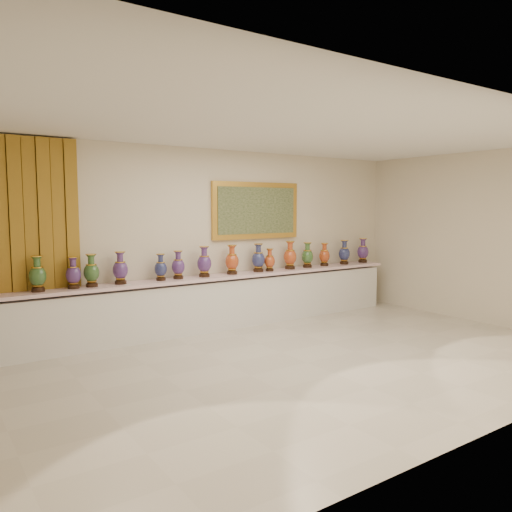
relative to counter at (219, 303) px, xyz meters
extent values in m
plane|color=beige|center=(0.00, -2.27, -0.44)|extent=(8.00, 8.00, 0.00)
plane|color=beige|center=(0.00, 0.23, 1.06)|extent=(8.00, 0.00, 8.00)
plane|color=beige|center=(4.00, -2.27, 1.06)|extent=(0.00, 5.00, 5.00)
plane|color=white|center=(0.00, -2.27, 2.56)|extent=(8.00, 8.00, 0.00)
cube|color=#BF8A29|center=(-3.03, 0.17, 1.06)|extent=(1.64, 0.14, 2.95)
cube|color=gold|center=(0.88, 0.19, 1.53)|extent=(1.80, 0.06, 1.00)
cube|color=#22371B|center=(0.88, 0.16, 1.53)|extent=(1.62, 0.02, 0.82)
cube|color=white|center=(0.00, 0.00, -0.03)|extent=(7.20, 0.42, 0.81)
cube|color=white|center=(0.00, -0.02, 0.44)|extent=(7.28, 0.48, 0.05)
cylinder|color=black|center=(-2.83, -0.02, 0.49)|extent=(0.17, 0.17, 0.05)
cone|color=gold|center=(-2.83, -0.02, 0.54)|extent=(0.15, 0.15, 0.03)
ellipsoid|color=black|center=(-2.83, -0.02, 0.68)|extent=(0.29, 0.29, 0.28)
cylinder|color=gold|center=(-2.83, -0.02, 0.79)|extent=(0.15, 0.15, 0.01)
cylinder|color=black|center=(-2.83, -0.02, 0.86)|extent=(0.09, 0.09, 0.10)
cone|color=black|center=(-2.83, -0.02, 0.93)|extent=(0.15, 0.15, 0.04)
cylinder|color=gold|center=(-2.83, -0.02, 0.94)|extent=(0.16, 0.16, 0.01)
cylinder|color=black|center=(-2.36, -0.02, 0.49)|extent=(0.16, 0.16, 0.04)
cone|color=gold|center=(-2.36, -0.02, 0.53)|extent=(0.14, 0.14, 0.03)
ellipsoid|color=#211248|center=(-2.36, -0.02, 0.66)|extent=(0.21, 0.21, 0.26)
cylinder|color=gold|center=(-2.36, -0.02, 0.77)|extent=(0.14, 0.14, 0.01)
cylinder|color=#211248|center=(-2.36, -0.02, 0.82)|extent=(0.08, 0.08, 0.09)
cone|color=#211248|center=(-2.36, -0.02, 0.89)|extent=(0.14, 0.14, 0.03)
cylinder|color=gold|center=(-2.36, -0.02, 0.91)|extent=(0.15, 0.15, 0.01)
cylinder|color=black|center=(-2.11, -0.01, 0.49)|extent=(0.17, 0.17, 0.05)
cone|color=gold|center=(-2.11, -0.01, 0.54)|extent=(0.15, 0.15, 0.03)
ellipsoid|color=black|center=(-2.11, -0.01, 0.67)|extent=(0.22, 0.22, 0.27)
cylinder|color=gold|center=(-2.11, -0.01, 0.78)|extent=(0.15, 0.15, 0.01)
cylinder|color=black|center=(-2.11, -0.01, 0.84)|extent=(0.09, 0.09, 0.10)
cone|color=black|center=(-2.11, -0.01, 0.91)|extent=(0.15, 0.15, 0.04)
cylinder|color=gold|center=(-2.11, -0.01, 0.93)|extent=(0.15, 0.15, 0.01)
cylinder|color=black|center=(-1.68, 0.00, 0.49)|extent=(0.17, 0.17, 0.05)
cone|color=gold|center=(-1.68, 0.00, 0.54)|extent=(0.15, 0.15, 0.03)
ellipsoid|color=#211248|center=(-1.68, 0.00, 0.67)|extent=(0.28, 0.28, 0.28)
cylinder|color=gold|center=(-1.68, 0.00, 0.79)|extent=(0.15, 0.15, 0.01)
cylinder|color=#211248|center=(-1.68, 0.00, 0.85)|extent=(0.09, 0.09, 0.10)
cone|color=#211248|center=(-1.68, 0.00, 0.92)|extent=(0.15, 0.15, 0.04)
cylinder|color=gold|center=(-1.68, 0.00, 0.94)|extent=(0.16, 0.16, 0.01)
cylinder|color=black|center=(-1.04, 0.00, 0.48)|extent=(0.15, 0.15, 0.04)
cone|color=gold|center=(-1.04, 0.00, 0.53)|extent=(0.13, 0.13, 0.03)
ellipsoid|color=#0D133A|center=(-1.04, 0.00, 0.64)|extent=(0.25, 0.25, 0.24)
cylinder|color=gold|center=(-1.04, 0.00, 0.75)|extent=(0.13, 0.13, 0.01)
cylinder|color=#0D133A|center=(-1.04, 0.00, 0.80)|extent=(0.08, 0.08, 0.09)
cone|color=#0D133A|center=(-1.04, 0.00, 0.86)|extent=(0.13, 0.13, 0.03)
cylinder|color=gold|center=(-1.04, 0.00, 0.87)|extent=(0.14, 0.14, 0.01)
cylinder|color=black|center=(-0.74, 0.02, 0.49)|extent=(0.16, 0.16, 0.04)
cone|color=gold|center=(-0.74, 0.02, 0.53)|extent=(0.14, 0.14, 0.03)
ellipsoid|color=#211248|center=(-0.74, 0.02, 0.66)|extent=(0.26, 0.26, 0.26)
cylinder|color=gold|center=(-0.74, 0.02, 0.77)|extent=(0.14, 0.14, 0.01)
cylinder|color=#211248|center=(-0.74, 0.02, 0.82)|extent=(0.08, 0.08, 0.09)
cone|color=#211248|center=(-0.74, 0.02, 0.89)|extent=(0.14, 0.14, 0.03)
cylinder|color=gold|center=(-0.74, 0.02, 0.91)|extent=(0.15, 0.15, 0.01)
cylinder|color=black|center=(-0.30, -0.03, 0.49)|extent=(0.18, 0.18, 0.05)
cone|color=gold|center=(-0.30, -0.03, 0.54)|extent=(0.15, 0.15, 0.03)
ellipsoid|color=#211248|center=(-0.30, -0.03, 0.68)|extent=(0.24, 0.24, 0.29)
cylinder|color=gold|center=(-0.30, -0.03, 0.80)|extent=(0.16, 0.16, 0.01)
cylinder|color=#211248|center=(-0.30, -0.03, 0.87)|extent=(0.09, 0.09, 0.11)
cone|color=#211248|center=(-0.30, -0.03, 0.94)|extent=(0.16, 0.16, 0.04)
cylinder|color=gold|center=(-0.30, -0.03, 0.96)|extent=(0.16, 0.16, 0.01)
cylinder|color=black|center=(0.25, -0.01, 0.49)|extent=(0.18, 0.18, 0.05)
cone|color=gold|center=(0.25, -0.01, 0.54)|extent=(0.15, 0.15, 0.03)
ellipsoid|color=maroon|center=(0.25, -0.01, 0.68)|extent=(0.26, 0.26, 0.29)
cylinder|color=gold|center=(0.25, -0.01, 0.80)|extent=(0.16, 0.16, 0.01)
cylinder|color=maroon|center=(0.25, -0.01, 0.86)|extent=(0.09, 0.09, 0.10)
cone|color=maroon|center=(0.25, -0.01, 0.94)|extent=(0.16, 0.16, 0.04)
cylinder|color=gold|center=(0.25, -0.01, 0.96)|extent=(0.16, 0.16, 0.01)
cylinder|color=black|center=(0.79, 0.00, 0.49)|extent=(0.18, 0.18, 0.05)
cone|color=gold|center=(0.79, 0.00, 0.54)|extent=(0.15, 0.15, 0.03)
ellipsoid|color=#0D133A|center=(0.79, 0.00, 0.68)|extent=(0.30, 0.30, 0.29)
cylinder|color=gold|center=(0.79, 0.00, 0.80)|extent=(0.16, 0.16, 0.01)
cylinder|color=#0D133A|center=(0.79, 0.00, 0.86)|extent=(0.09, 0.09, 0.10)
cone|color=#0D133A|center=(0.79, 0.00, 0.94)|extent=(0.16, 0.16, 0.04)
cylinder|color=gold|center=(0.79, 0.00, 0.95)|extent=(0.16, 0.16, 0.01)
cylinder|color=black|center=(1.01, -0.05, 0.48)|extent=(0.14, 0.14, 0.04)
cone|color=gold|center=(1.01, -0.05, 0.53)|extent=(0.12, 0.12, 0.03)
ellipsoid|color=maroon|center=(1.01, -0.05, 0.64)|extent=(0.24, 0.24, 0.23)
cylinder|color=gold|center=(1.01, -0.05, 0.74)|extent=(0.13, 0.13, 0.01)
cylinder|color=maroon|center=(1.01, -0.05, 0.79)|extent=(0.07, 0.07, 0.08)
cone|color=maroon|center=(1.01, -0.05, 0.85)|extent=(0.13, 0.13, 0.03)
cylinder|color=gold|center=(1.01, -0.05, 0.86)|extent=(0.13, 0.13, 0.01)
cylinder|color=black|center=(1.50, 0.00, 0.49)|extent=(0.18, 0.18, 0.05)
cone|color=gold|center=(1.50, 0.00, 0.55)|extent=(0.16, 0.16, 0.03)
ellipsoid|color=maroon|center=(1.50, 0.00, 0.69)|extent=(0.24, 0.24, 0.30)
cylinder|color=gold|center=(1.50, 0.00, 0.81)|extent=(0.16, 0.16, 0.01)
cylinder|color=maroon|center=(1.50, 0.00, 0.88)|extent=(0.09, 0.09, 0.11)
cone|color=maroon|center=(1.50, 0.00, 0.95)|extent=(0.16, 0.16, 0.04)
cylinder|color=gold|center=(1.50, 0.00, 0.97)|extent=(0.17, 0.17, 0.01)
cylinder|color=black|center=(1.91, 0.00, 0.49)|extent=(0.17, 0.17, 0.05)
cone|color=gold|center=(1.91, 0.00, 0.54)|extent=(0.15, 0.15, 0.03)
ellipsoid|color=black|center=(1.91, 0.00, 0.67)|extent=(0.28, 0.28, 0.27)
cylinder|color=gold|center=(1.91, 0.00, 0.79)|extent=(0.15, 0.15, 0.01)
cylinder|color=black|center=(1.91, 0.00, 0.85)|extent=(0.09, 0.09, 0.10)
cone|color=black|center=(1.91, 0.00, 0.91)|extent=(0.15, 0.15, 0.04)
cylinder|color=gold|center=(1.91, 0.00, 0.93)|extent=(0.15, 0.15, 0.01)
cylinder|color=black|center=(2.36, 0.01, 0.49)|extent=(0.16, 0.16, 0.04)
cone|color=gold|center=(2.36, 0.01, 0.53)|extent=(0.14, 0.14, 0.03)
ellipsoid|color=maroon|center=(2.36, 0.01, 0.66)|extent=(0.23, 0.23, 0.26)
cylinder|color=gold|center=(2.36, 0.01, 0.77)|extent=(0.14, 0.14, 0.01)
cylinder|color=maroon|center=(2.36, 0.01, 0.82)|extent=(0.08, 0.08, 0.09)
cone|color=maroon|center=(2.36, 0.01, 0.89)|extent=(0.14, 0.14, 0.03)
cylinder|color=gold|center=(2.36, 0.01, 0.90)|extent=(0.14, 0.14, 0.01)
cylinder|color=black|center=(2.87, 0.00, 0.49)|extent=(0.17, 0.17, 0.05)
cone|color=gold|center=(2.87, 0.00, 0.54)|extent=(0.15, 0.15, 0.03)
ellipsoid|color=#0D133A|center=(2.87, 0.00, 0.67)|extent=(0.29, 0.29, 0.28)
cylinder|color=gold|center=(2.87, 0.00, 0.79)|extent=(0.15, 0.15, 0.01)
cylinder|color=#0D133A|center=(2.87, 0.00, 0.85)|extent=(0.09, 0.09, 0.10)
cone|color=#0D133A|center=(2.87, 0.00, 0.92)|extent=(0.15, 0.15, 0.04)
cylinder|color=gold|center=(2.87, 0.00, 0.94)|extent=(0.16, 0.16, 0.01)
cylinder|color=black|center=(3.41, 0.01, 0.49)|extent=(0.17, 0.17, 0.05)
cone|color=gold|center=(3.41, 0.01, 0.54)|extent=(0.15, 0.15, 0.03)
ellipsoid|color=#211248|center=(3.41, 0.01, 0.68)|extent=(0.29, 0.29, 0.29)
cylinder|color=gold|center=(3.41, 0.01, 0.80)|extent=(0.16, 0.16, 0.01)
cylinder|color=#211248|center=(3.41, 0.01, 0.86)|extent=(0.09, 0.09, 0.10)
cone|color=#211248|center=(3.41, 0.01, 0.93)|extent=(0.16, 0.16, 0.04)
cylinder|color=gold|center=(3.41, 0.01, 0.95)|extent=(0.16, 0.16, 0.01)
cube|color=white|center=(-1.63, -0.14, 0.47)|extent=(0.10, 0.06, 0.00)
camera|label=1|loc=(-4.15, -7.15, 1.60)|focal=35.00mm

